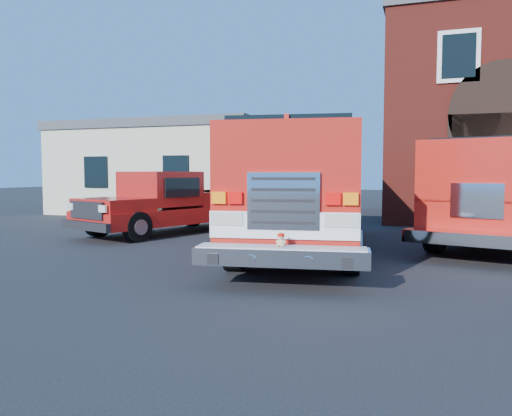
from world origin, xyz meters
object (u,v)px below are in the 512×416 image
(side_building, at_px, (178,168))
(pickup_truck, at_px, (168,204))
(secondary_truck, at_px, (508,186))
(fire_engine, at_px, (306,188))

(side_building, distance_m, pickup_truck, 9.59)
(pickup_truck, bearing_deg, secondary_truck, 6.63)
(pickup_truck, distance_m, secondary_truck, 10.21)
(fire_engine, bearing_deg, secondary_truck, 29.76)
(side_building, bearing_deg, secondary_truck, -27.55)
(side_building, distance_m, secondary_truck, 16.03)
(side_building, relative_size, secondary_truck, 1.09)
(pickup_truck, bearing_deg, fire_engine, -19.52)
(fire_engine, xyz_separation_m, secondary_truck, (5.14, 2.94, 0.02))
(side_building, xyz_separation_m, secondary_truck, (14.20, -7.41, -0.62))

